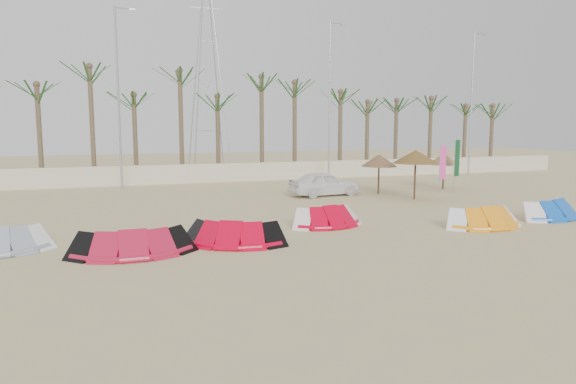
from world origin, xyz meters
name	(u,v)px	position (x,y,z in m)	size (l,w,h in m)	color
ground	(355,261)	(0.00, 0.00, 0.00)	(120.00, 120.00, 0.00)	tan
boundary_wall	(212,173)	(0.00, 22.00, 0.65)	(60.00, 0.30, 1.30)	beige
palm_line	(215,90)	(0.67, 23.50, 6.44)	(52.00, 4.00, 7.70)	brown
lamp_b	(119,95)	(-5.96, 20.00, 5.77)	(1.25, 0.14, 11.00)	#A5A8AD
lamp_c	(330,99)	(8.04, 20.00, 5.77)	(1.25, 0.14, 11.00)	#A5A8AD
lamp_d	(472,101)	(20.04, 20.00, 5.77)	(1.25, 0.14, 11.00)	#A5A8AD
pylon	(210,174)	(1.00, 28.00, 0.00)	(3.00, 3.00, 14.00)	#A5A8AD
kite_red_left	(132,240)	(-6.17, 3.15, 0.42)	(3.69, 1.55, 0.90)	#B21432
kite_red_mid	(231,231)	(-2.95, 3.45, 0.42)	(3.88, 2.80, 0.90)	red
kite_red_right	(325,215)	(1.30, 5.23, 0.42)	(3.11, 1.85, 0.90)	red
kite_orange	(480,216)	(7.00, 3.04, 0.42)	(3.26, 1.59, 0.90)	orange
kite_blue	(546,207)	(11.10, 3.76, 0.42)	(3.75, 2.34, 0.90)	blue
parasol_left	(379,160)	(7.96, 12.81, 1.94)	(2.09, 2.09, 2.30)	#4C331E
parasol_mid	(416,157)	(8.71, 10.25, 2.29)	(2.45, 2.45, 2.64)	#4C331E
parasol_right	(444,159)	(12.90, 13.49, 1.87)	(2.00, 2.00, 2.22)	#4C331E
flag_pink	(442,164)	(11.26, 11.40, 1.74)	(0.45, 0.04, 2.94)	#A5A8AD
flag_green	(457,160)	(12.53, 11.76, 1.95)	(0.45, 0.12, 3.29)	#A5A8AD
car	(324,184)	(4.68, 13.11, 0.69)	(1.62, 4.03, 1.37)	white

